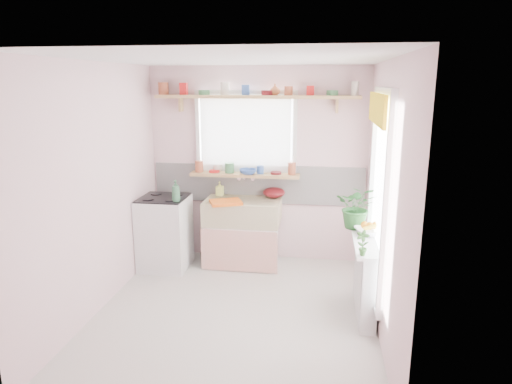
# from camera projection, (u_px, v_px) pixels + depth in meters

# --- Properties ---
(room) EXTENTS (3.20, 3.20, 3.20)m
(room) POSITION_uv_depth(u_px,v_px,m) (307.00, 168.00, 5.07)
(room) COLOR beige
(room) RESTS_ON ground
(sink_unit) EXTENTS (0.95, 0.65, 1.11)m
(sink_unit) POSITION_uv_depth(u_px,v_px,m) (243.00, 232.00, 5.83)
(sink_unit) COLOR white
(sink_unit) RESTS_ON ground
(cooker) EXTENTS (0.58, 0.58, 0.93)m
(cooker) POSITION_uv_depth(u_px,v_px,m) (165.00, 232.00, 5.72)
(cooker) COLOR white
(cooker) RESTS_ON ground
(radiator_ledge) EXTENTS (0.22, 0.95, 0.78)m
(radiator_ledge) POSITION_uv_depth(u_px,v_px,m) (366.00, 276.00, 4.58)
(radiator_ledge) COLOR white
(radiator_ledge) RESTS_ON ground
(windowsill) EXTENTS (1.40, 0.22, 0.04)m
(windowsill) POSITION_uv_depth(u_px,v_px,m) (245.00, 175.00, 5.84)
(windowsill) COLOR tan
(windowsill) RESTS_ON room
(pine_shelf) EXTENTS (2.52, 0.24, 0.04)m
(pine_shelf) POSITION_uv_depth(u_px,v_px,m) (256.00, 97.00, 5.58)
(pine_shelf) COLOR tan
(pine_shelf) RESTS_ON room
(shelf_crockery) EXTENTS (2.47, 0.11, 0.12)m
(shelf_crockery) POSITION_uv_depth(u_px,v_px,m) (254.00, 91.00, 5.56)
(shelf_crockery) COLOR #A55133
(shelf_crockery) RESTS_ON pine_shelf
(sill_crockery) EXTENTS (1.35, 0.11, 0.12)m
(sill_crockery) POSITION_uv_depth(u_px,v_px,m) (243.00, 169.00, 5.82)
(sill_crockery) COLOR #A55133
(sill_crockery) RESTS_ON windowsill
(dish_tray) EXTENTS (0.45, 0.40, 0.04)m
(dish_tray) POSITION_uv_depth(u_px,v_px,m) (226.00, 202.00, 5.56)
(dish_tray) COLOR orange
(dish_tray) RESTS_ON sink_unit
(colander) EXTENTS (0.38, 0.38, 0.13)m
(colander) POSITION_uv_depth(u_px,v_px,m) (274.00, 192.00, 5.86)
(colander) COLOR maroon
(colander) RESTS_ON sink_unit
(jade_plant) EXTENTS (0.48, 0.44, 0.47)m
(jade_plant) POSITION_uv_depth(u_px,v_px,m) (357.00, 207.00, 4.83)
(jade_plant) COLOR #255D27
(jade_plant) RESTS_ON radiator_ledge
(fruit_bowl) EXTENTS (0.38, 0.38, 0.07)m
(fruit_bowl) POSITION_uv_depth(u_px,v_px,m) (369.00, 231.00, 4.67)
(fruit_bowl) COLOR white
(fruit_bowl) RESTS_ON radiator_ledge
(herb_pot) EXTENTS (0.15, 0.13, 0.24)m
(herb_pot) POSITION_uv_depth(u_px,v_px,m) (363.00, 243.00, 4.09)
(herb_pot) COLOR #366D2B
(herb_pot) RESTS_ON radiator_ledge
(soap_bottle_sink) EXTENTS (0.10, 0.10, 0.18)m
(soap_bottle_sink) POSITION_uv_depth(u_px,v_px,m) (220.00, 189.00, 5.95)
(soap_bottle_sink) COLOR #E5EF6A
(soap_bottle_sink) RESTS_ON sink_unit
(sill_cup) EXTENTS (0.14, 0.14, 0.10)m
(sill_cup) POSITION_uv_depth(u_px,v_px,m) (218.00, 168.00, 5.93)
(sill_cup) COLOR white
(sill_cup) RESTS_ON windowsill
(sill_bowl) EXTENTS (0.26, 0.26, 0.07)m
(sill_bowl) POSITION_uv_depth(u_px,v_px,m) (248.00, 172.00, 5.76)
(sill_bowl) COLOR #3359A8
(sill_bowl) RESTS_ON windowsill
(shelf_vase) EXTENTS (0.15, 0.15, 0.13)m
(shelf_vase) POSITION_uv_depth(u_px,v_px,m) (275.00, 89.00, 5.56)
(shelf_vase) COLOR #B16236
(shelf_vase) RESTS_ON pine_shelf
(cooker_bottle) EXTENTS (0.11, 0.11, 0.26)m
(cooker_bottle) POSITION_uv_depth(u_px,v_px,m) (176.00, 191.00, 5.40)
(cooker_bottle) COLOR #39724C
(cooker_bottle) RESTS_ON cooker
(fruit) EXTENTS (0.20, 0.14, 0.10)m
(fruit) POSITION_uv_depth(u_px,v_px,m) (370.00, 226.00, 4.66)
(fruit) COLOR orange
(fruit) RESTS_ON fruit_bowl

